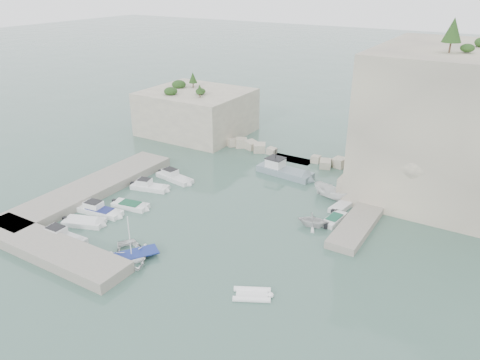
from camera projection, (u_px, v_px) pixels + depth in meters
The scene contains 22 objects.
ground at pixel (211, 225), 49.67m from camera, with size 400.00×400.00×0.00m, color #44665A.
cliff_terrace at pixel (382, 182), 57.03m from camera, with size 8.00×10.00×2.50m, color beige.
outcrop_west at pixel (197, 112), 77.28m from camera, with size 16.00×14.00×7.00m, color beige.
quay_west at pixel (91, 189), 56.76m from camera, with size 5.00×24.00×1.10m, color #9E9689.
quay_south at pixel (49, 249), 44.45m from camera, with size 18.00×4.00×1.10m, color #9E9689.
ledge_east at pixel (365, 215), 50.89m from camera, with size 3.00×16.00×0.80m, color #9E9689.
breakwater at pixel (292, 155), 67.04m from camera, with size 28.00×3.00×1.40m, color beige.
motorboat_a at pixel (175, 180), 60.57m from camera, with size 5.94×1.77×1.40m, color silver, non-canonical shape.
motorboat_b at pixel (150, 189), 57.94m from camera, with size 5.14×1.68×1.40m, color white, non-canonical shape.
motorboat_c at pixel (131, 208), 53.41m from camera, with size 4.61×1.68×0.70m, color white, non-canonical shape.
motorboat_d at pixel (100, 213), 52.14m from camera, with size 5.92×1.76×1.40m, color white, non-canonical shape.
motorboat_e at pixel (84, 224), 49.86m from camera, with size 4.73×1.94×0.70m, color white, non-canonical shape.
motorboat_f at pixel (63, 240), 46.93m from camera, with size 5.89×1.75×1.40m, color silver, non-canonical shape.
rowboat at pixel (132, 259), 43.85m from camera, with size 3.87×5.41×1.12m, color white.
inflatable_dinghy at pixel (252, 296), 38.79m from camera, with size 3.41×1.65×0.44m, color white, non-canonical shape.
tender_east_a at pixel (313, 226), 49.47m from camera, with size 2.85×3.30×1.74m, color silver.
tender_east_b at pixel (334, 222), 50.40m from camera, with size 4.04×1.38×0.70m, color silver, non-canonical shape.
tender_east_c at pixel (342, 208), 53.31m from camera, with size 4.46×1.44×0.70m, color silver, non-canonical shape.
tender_east_d at pixel (331, 199), 55.56m from camera, with size 1.81×4.81×1.86m, color white.
work_boat at pixel (285, 175), 62.05m from camera, with size 8.34×2.47×2.20m, color slate, non-canonical shape.
rowboat_mast at pixel (129, 234), 42.77m from camera, with size 0.10×0.10×4.20m, color white.
vegetation at pixel (459, 37), 52.96m from camera, with size 53.48×13.88×13.40m.
Camera 1 is at (25.28, -35.47, 24.56)m, focal length 35.00 mm.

